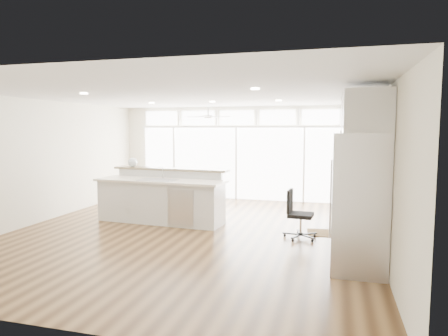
# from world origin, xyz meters

# --- Properties ---
(floor) EXTENTS (7.00, 8.00, 0.02)m
(floor) POSITION_xyz_m (0.00, 0.00, -0.01)
(floor) COLOR #412914
(floor) RESTS_ON ground
(ceiling) EXTENTS (7.00, 8.00, 0.02)m
(ceiling) POSITION_xyz_m (0.00, 0.00, 2.70)
(ceiling) COLOR silver
(ceiling) RESTS_ON wall_back
(wall_back) EXTENTS (7.00, 0.04, 2.70)m
(wall_back) POSITION_xyz_m (0.00, 4.00, 1.35)
(wall_back) COLOR beige
(wall_back) RESTS_ON floor
(wall_front) EXTENTS (7.00, 0.04, 2.70)m
(wall_front) POSITION_xyz_m (0.00, -4.00, 1.35)
(wall_front) COLOR beige
(wall_front) RESTS_ON floor
(wall_left) EXTENTS (0.04, 8.00, 2.70)m
(wall_left) POSITION_xyz_m (-3.50, 0.00, 1.35)
(wall_left) COLOR beige
(wall_left) RESTS_ON floor
(wall_right) EXTENTS (0.04, 8.00, 2.70)m
(wall_right) POSITION_xyz_m (3.50, 0.00, 1.35)
(wall_right) COLOR beige
(wall_right) RESTS_ON floor
(glass_wall) EXTENTS (5.80, 0.06, 2.08)m
(glass_wall) POSITION_xyz_m (0.00, 3.94, 1.05)
(glass_wall) COLOR white
(glass_wall) RESTS_ON wall_back
(transom_row) EXTENTS (5.90, 0.06, 0.40)m
(transom_row) POSITION_xyz_m (0.00, 3.94, 2.38)
(transom_row) COLOR white
(transom_row) RESTS_ON wall_back
(desk_window) EXTENTS (0.04, 0.85, 0.85)m
(desk_window) POSITION_xyz_m (3.46, 0.30, 1.55)
(desk_window) COLOR white
(desk_window) RESTS_ON wall_right
(ceiling_fan) EXTENTS (1.16, 1.16, 0.32)m
(ceiling_fan) POSITION_xyz_m (-0.50, 2.80, 2.48)
(ceiling_fan) COLOR white
(ceiling_fan) RESTS_ON ceiling
(recessed_lights) EXTENTS (3.40, 3.00, 0.02)m
(recessed_lights) POSITION_xyz_m (0.00, 0.20, 2.68)
(recessed_lights) COLOR white
(recessed_lights) RESTS_ON ceiling
(oven_cabinet) EXTENTS (0.64, 1.20, 2.50)m
(oven_cabinet) POSITION_xyz_m (3.17, 1.80, 1.25)
(oven_cabinet) COLOR silver
(oven_cabinet) RESTS_ON floor
(desk_nook) EXTENTS (0.72, 1.30, 0.76)m
(desk_nook) POSITION_xyz_m (3.13, 0.30, 0.38)
(desk_nook) COLOR silver
(desk_nook) RESTS_ON floor
(upper_cabinets) EXTENTS (0.64, 1.30, 0.64)m
(upper_cabinets) POSITION_xyz_m (3.17, 0.30, 2.35)
(upper_cabinets) COLOR silver
(upper_cabinets) RESTS_ON wall_right
(refrigerator) EXTENTS (0.76, 0.90, 2.00)m
(refrigerator) POSITION_xyz_m (3.11, -1.35, 1.00)
(refrigerator) COLOR silver
(refrigerator) RESTS_ON floor
(fridge_cabinet) EXTENTS (0.64, 0.90, 0.60)m
(fridge_cabinet) POSITION_xyz_m (3.17, -1.35, 2.30)
(fridge_cabinet) COLOR silver
(fridge_cabinet) RESTS_ON wall_right
(framed_photos) EXTENTS (0.06, 0.22, 0.80)m
(framed_photos) POSITION_xyz_m (3.46, 0.92, 1.40)
(framed_photos) COLOR black
(framed_photos) RESTS_ON wall_right
(kitchen_island) EXTENTS (3.00, 1.31, 1.16)m
(kitchen_island) POSITION_xyz_m (-0.93, 0.67, 0.58)
(kitchen_island) COLOR silver
(kitchen_island) RESTS_ON floor
(rug) EXTENTS (0.91, 0.70, 0.01)m
(rug) POSITION_xyz_m (2.69, 0.66, 0.01)
(rug) COLOR #382512
(rug) RESTS_ON floor
(office_chair) EXTENTS (0.51, 0.47, 0.91)m
(office_chair) POSITION_xyz_m (2.17, 0.15, 0.46)
(office_chair) COLOR black
(office_chair) RESTS_ON floor
(fishbowl) EXTENTS (0.24, 0.24, 0.22)m
(fishbowl) POSITION_xyz_m (-1.85, 1.14, 1.27)
(fishbowl) COLOR silver
(fishbowl) RESTS_ON kitchen_island
(monitor) EXTENTS (0.16, 0.49, 0.41)m
(monitor) POSITION_xyz_m (3.05, 0.30, 0.96)
(monitor) COLOR black
(monitor) RESTS_ON desk_nook
(keyboard) EXTENTS (0.16, 0.32, 0.02)m
(keyboard) POSITION_xyz_m (2.88, 0.30, 0.77)
(keyboard) COLOR white
(keyboard) RESTS_ON desk_nook
(potted_plant) EXTENTS (0.27, 0.29, 0.21)m
(potted_plant) POSITION_xyz_m (3.17, 1.80, 2.61)
(potted_plant) COLOR #275624
(potted_plant) RESTS_ON oven_cabinet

